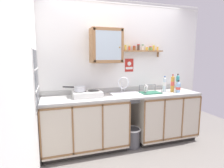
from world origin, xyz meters
TOP-DOWN VIEW (x-y plane):
  - floor at (0.00, 0.00)m, footprint 5.78×5.78m
  - back_wall at (0.00, 0.74)m, footprint 3.38×0.07m
  - side_wall_left at (-1.42, -0.24)m, footprint 0.05×3.51m
  - lower_cabinet_run at (-0.69, 0.42)m, footprint 1.38×0.60m
  - lower_cabinet_run_right at (0.81, 0.42)m, footprint 1.15×0.60m
  - countertop at (0.00, 0.42)m, footprint 2.74×0.62m
  - backsplash at (0.00, 0.70)m, footprint 2.74×0.02m
  - sink at (0.03, 0.46)m, footprint 0.52×0.41m
  - hot_plate_stove at (-0.64, 0.44)m, footprint 0.47×0.32m
  - saucepan at (-0.76, 0.47)m, footprint 0.36×0.24m
  - bottle_water_clear_0 at (0.80, 0.43)m, footprint 0.06×0.06m
  - bottle_water_blue_1 at (1.01, 0.31)m, footprint 0.08×0.08m
  - bottle_detergent_teal_2 at (1.10, 0.45)m, footprint 0.07×0.07m
  - bottle_juice_amber_3 at (0.94, 0.38)m, footprint 0.07×0.07m
  - dish_rack at (0.48, 0.40)m, footprint 0.36×0.25m
  - wall_cabinet at (-0.28, 0.56)m, footprint 0.53×0.33m
  - spice_shelf at (0.43, 0.64)m, footprint 0.80×0.14m
  - warning_sign at (0.21, 0.71)m, footprint 0.17×0.01m
  - window at (-1.39, 0.18)m, footprint 0.03×0.62m
  - trash_bin at (0.11, 0.30)m, footprint 0.30×0.30m

SIDE VIEW (x-z plane):
  - floor at x=0.00m, z-range 0.00..0.00m
  - trash_bin at x=0.11m, z-range 0.01..0.34m
  - lower_cabinet_run at x=-0.69m, z-range 0.00..0.89m
  - lower_cabinet_run_right at x=0.81m, z-range 0.00..0.89m
  - sink at x=0.03m, z-range 0.68..1.11m
  - countertop at x=0.00m, z-range 0.89..0.92m
  - dish_rack at x=0.48m, z-range 0.86..1.02m
  - backsplash at x=0.00m, z-range 0.92..1.00m
  - hot_plate_stove at x=-0.64m, z-range 0.92..1.01m
  - bottle_water_blue_1 at x=1.01m, z-range 0.90..1.13m
  - saucepan at x=-0.76m, z-range 1.02..1.10m
  - bottle_water_clear_0 at x=0.80m, z-range 0.91..1.20m
  - bottle_detergent_teal_2 at x=1.10m, z-range 0.91..1.23m
  - bottle_juice_amber_3 at x=0.94m, z-range 0.91..1.23m
  - window at x=-1.39m, z-range 0.86..1.68m
  - side_wall_left at x=-1.42m, z-range 0.00..2.55m
  - back_wall at x=0.00m, z-range 0.01..2.56m
  - warning_sign at x=0.21m, z-range 1.28..1.52m
  - spice_shelf at x=0.43m, z-range 1.57..1.80m
  - wall_cabinet at x=-0.28m, z-range 1.46..2.03m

